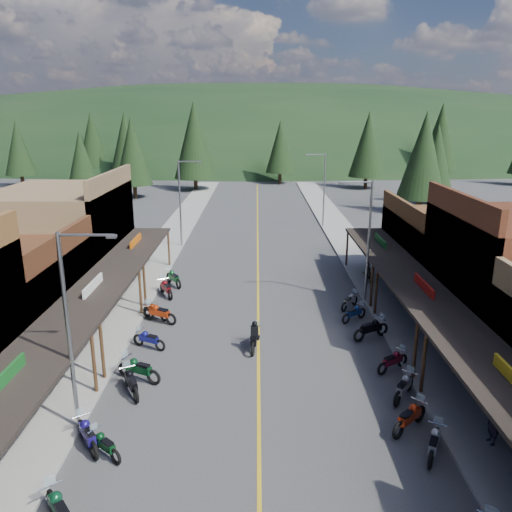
{
  "coord_description": "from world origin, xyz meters",
  "views": [
    {
      "loc": [
        -0.09,
        -23.02,
        12.0
      ],
      "look_at": [
        -0.14,
        8.46,
        3.0
      ],
      "focal_mm": 35.0,
      "sensor_mm": 36.0,
      "label": 1
    }
  ],
  "objects_px": {
    "pine_11": "(424,155)",
    "streetlight_0": "(72,325)",
    "streetlight_2": "(367,236)",
    "bike_east_6": "(404,386)",
    "bike_west_12": "(173,277)",
    "bike_east_5": "(410,416)",
    "pine_5": "(440,136)",
    "pine_3": "(280,147)",
    "streetlight_1": "(181,200)",
    "pine_10": "(132,151)",
    "bike_east_4": "(434,442)",
    "pine_8": "(82,164)",
    "bike_west_7": "(139,368)",
    "pine_0": "(18,148)",
    "pine_9": "(436,157)",
    "pine_4": "(368,144)",
    "bike_west_8": "(149,339)",
    "bike_west_11": "(166,287)",
    "bike_east_10": "(350,300)",
    "bike_west_4": "(104,444)",
    "pine_1": "(126,141)",
    "bike_east_9": "(354,312)",
    "pine_7": "(92,139)",
    "bike_west_6": "(131,381)",
    "streetlight_3": "(323,187)",
    "bike_west_9": "(159,312)",
    "shop_east_3": "(450,251)",
    "bike_west_5": "(88,433)",
    "pedestrian_east_b": "(367,273)",
    "rider_on_bike": "(255,337)",
    "bike_east_7": "(393,360)",
    "pine_2": "(194,140)",
    "bike_east_8": "(371,328)",
    "shop_west_3": "(64,238)",
    "bike_west_3": "(59,509)"
  },
  "relations": [
    {
      "from": "bike_west_4",
      "to": "bike_east_8",
      "type": "distance_m",
      "value": 15.39
    },
    {
      "from": "bike_west_9",
      "to": "bike_east_10",
      "type": "xyz_separation_m",
      "value": [
        11.7,
        2.27,
        -0.11
      ]
    },
    {
      "from": "streetlight_2",
      "to": "bike_east_6",
      "type": "bearing_deg",
      "value": -93.1
    },
    {
      "from": "pine_10",
      "to": "bike_west_6",
      "type": "height_order",
      "value": "pine_10"
    },
    {
      "from": "pine_0",
      "to": "rider_on_bike",
      "type": "height_order",
      "value": "pine_0"
    },
    {
      "from": "shop_east_3",
      "to": "bike_east_10",
      "type": "distance_m",
      "value": 9.35
    },
    {
      "from": "pine_9",
      "to": "bike_west_4",
      "type": "bearing_deg",
      "value": -119.37
    },
    {
      "from": "bike_west_11",
      "to": "bike_east_10",
      "type": "xyz_separation_m",
      "value": [
        12.09,
        -2.19,
        -0.09
      ]
    },
    {
      "from": "streetlight_2",
      "to": "pine_0",
      "type": "relative_size",
      "value": 0.73
    },
    {
      "from": "bike_east_5",
      "to": "bike_west_12",
      "type": "bearing_deg",
      "value": 172.05
    },
    {
      "from": "pine_4",
      "to": "pine_11",
      "type": "bearing_deg",
      "value": -84.81
    },
    {
      "from": "shop_east_3",
      "to": "bike_west_5",
      "type": "distance_m",
      "value": 27.33
    },
    {
      "from": "bike_west_7",
      "to": "rider_on_bike",
      "type": "xyz_separation_m",
      "value": [
        5.35,
        3.27,
        0.02
      ]
    },
    {
      "from": "bike_east_5",
      "to": "bike_east_7",
      "type": "bearing_deg",
      "value": 129.96
    },
    {
      "from": "pine_1",
      "to": "bike_west_3",
      "type": "height_order",
      "value": "pine_1"
    },
    {
      "from": "streetlight_1",
      "to": "pine_5",
      "type": "relative_size",
      "value": 0.57
    },
    {
      "from": "bike_west_9",
      "to": "bike_west_7",
      "type": "bearing_deg",
      "value": -149.65
    },
    {
      "from": "streetlight_0",
      "to": "bike_west_6",
      "type": "relative_size",
      "value": 3.66
    },
    {
      "from": "pine_1",
      "to": "pine_2",
      "type": "distance_m",
      "value": 18.45
    },
    {
      "from": "bike_east_4",
      "to": "bike_east_9",
      "type": "distance_m",
      "value": 12.3
    },
    {
      "from": "streetlight_3",
      "to": "bike_east_4",
      "type": "relative_size",
      "value": 3.86
    },
    {
      "from": "streetlight_3",
      "to": "bike_west_9",
      "type": "height_order",
      "value": "streetlight_3"
    },
    {
      "from": "pine_1",
      "to": "pine_11",
      "type": "distance_m",
      "value": 54.41
    },
    {
      "from": "bike_east_6",
      "to": "pine_5",
      "type": "bearing_deg",
      "value": 105.55
    },
    {
      "from": "pine_0",
      "to": "bike_east_4",
      "type": "relative_size",
      "value": 5.31
    },
    {
      "from": "pine_11",
      "to": "streetlight_0",
      "type": "bearing_deg",
      "value": -121.49
    },
    {
      "from": "pine_4",
      "to": "bike_west_8",
      "type": "bearing_deg",
      "value": -111.98
    },
    {
      "from": "streetlight_3",
      "to": "pine_0",
      "type": "xyz_separation_m",
      "value": [
        -46.95,
        32.0,
        2.02
      ]
    },
    {
      "from": "bike_east_10",
      "to": "pedestrian_east_b",
      "type": "bearing_deg",
      "value": 104.74
    },
    {
      "from": "pine_5",
      "to": "pedestrian_east_b",
      "type": "bearing_deg",
      "value": -113.29
    },
    {
      "from": "pedestrian_east_b",
      "to": "pine_0",
      "type": "bearing_deg",
      "value": -82.05
    },
    {
      "from": "pine_11",
      "to": "bike_west_12",
      "type": "height_order",
      "value": "pine_11"
    },
    {
      "from": "pine_10",
      "to": "bike_east_4",
      "type": "bearing_deg",
      "value": -67.08
    },
    {
      "from": "pine_8",
      "to": "bike_west_7",
      "type": "xyz_separation_m",
      "value": [
        16.44,
        -42.27,
        -5.32
      ]
    },
    {
      "from": "bike_west_12",
      "to": "bike_east_5",
      "type": "relative_size",
      "value": 1.03
    },
    {
      "from": "bike_east_4",
      "to": "bike_east_9",
      "type": "relative_size",
      "value": 1.05
    },
    {
      "from": "pine_9",
      "to": "bike_east_5",
      "type": "xyz_separation_m",
      "value": [
        -18.1,
        -51.02,
        -5.75
      ]
    },
    {
      "from": "pine_4",
      "to": "bike_east_7",
      "type": "bearing_deg",
      "value": -100.64
    },
    {
      "from": "streetlight_0",
      "to": "pine_3",
      "type": "xyz_separation_m",
      "value": [
        10.95,
        72.0,
        2.02
      ]
    },
    {
      "from": "shop_west_3",
      "to": "pine_7",
      "type": "distance_m",
      "value": 67.32
    },
    {
      "from": "bike_east_8",
      "to": "shop_east_3",
      "type": "bearing_deg",
      "value": 111.85
    },
    {
      "from": "pedestrian_east_b",
      "to": "pine_3",
      "type": "bearing_deg",
      "value": -121.33
    },
    {
      "from": "streetlight_0",
      "to": "pine_9",
      "type": "bearing_deg",
      "value": 58.75
    },
    {
      "from": "bike_east_4",
      "to": "bike_east_6",
      "type": "relative_size",
      "value": 0.97
    },
    {
      "from": "bike_east_10",
      "to": "streetlight_2",
      "type": "bearing_deg",
      "value": 87.44
    },
    {
      "from": "bike_west_7",
      "to": "bike_east_4",
      "type": "distance_m",
      "value": 13.01
    },
    {
      "from": "pine_10",
      "to": "bike_west_12",
      "type": "height_order",
      "value": "pine_10"
    },
    {
      "from": "bike_east_8",
      "to": "bike_east_5",
      "type": "bearing_deg",
      "value": -30.46
    },
    {
      "from": "pine_7",
      "to": "bike_west_7",
      "type": "bearing_deg",
      "value": -71.33
    },
    {
      "from": "rider_on_bike",
      "to": "pedestrian_east_b",
      "type": "xyz_separation_m",
      "value": [
        8.04,
        10.22,
        0.29
      ]
    }
  ]
}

